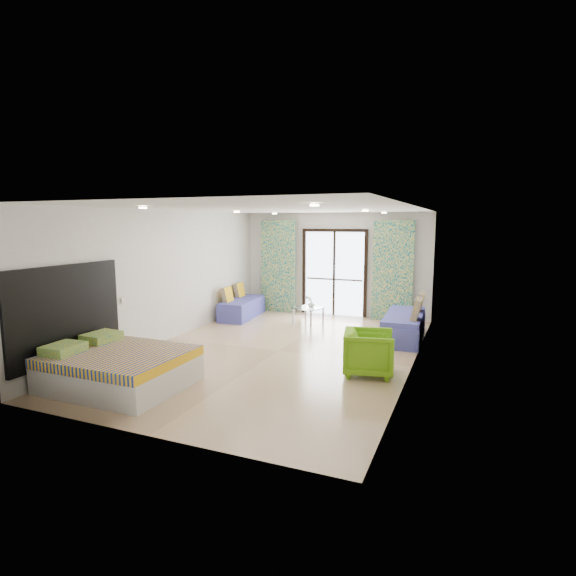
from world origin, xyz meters
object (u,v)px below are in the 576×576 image
at_px(daybed_right, 405,325).
at_px(bed, 119,368).
at_px(armchair, 369,350).
at_px(coffee_table, 308,309).
at_px(daybed_left, 242,307).

bearing_deg(daybed_right, bed, -131.24).
bearing_deg(armchair, daybed_right, -17.28).
bearing_deg(armchair, coffee_table, 22.89).
height_order(bed, daybed_left, daybed_left).
distance_m(bed, daybed_right, 5.72).
relative_size(daybed_right, armchair, 2.48).
height_order(daybed_left, daybed_right, daybed_right).
bearing_deg(daybed_left, armchair, -44.15).
distance_m(bed, daybed_left, 5.13).
height_order(coffee_table, armchair, armchair).
bearing_deg(armchair, bed, 108.29).
distance_m(daybed_right, coffee_table, 2.45).
xyz_separation_m(daybed_right, coffee_table, (-2.38, 0.59, 0.06)).
distance_m(daybed_left, daybed_right, 4.28).
relative_size(daybed_right, coffee_table, 2.66).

